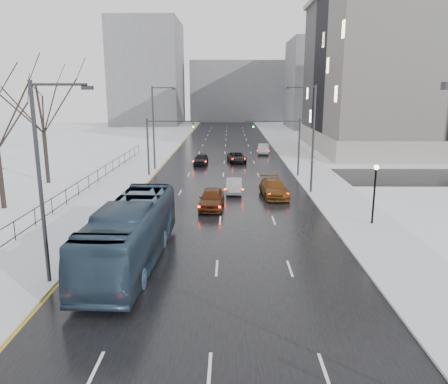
{
  "coord_description": "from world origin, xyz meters",
  "views": [
    {
      "loc": [
        0.67,
        -0.3,
        9.56
      ],
      "look_at": [
        0.3,
        29.78,
        2.5
      ],
      "focal_mm": 35.0,
      "sensor_mm": 36.0,
      "label": 1
    }
  ],
  "objects_px": {
    "tree_park_e": "(49,184)",
    "no_uturn_sign": "(312,162)",
    "sedan_right_near": "(234,185)",
    "sedan_right_far": "(274,188)",
    "bus": "(131,233)",
    "sedan_center_near": "(212,199)",
    "streetlight_r_mid": "(311,134)",
    "lamppost_r_mid": "(375,186)",
    "sedan_right_cross": "(237,157)",
    "streetlight_l_far": "(155,124)",
    "sedan_right_distant": "(263,149)",
    "sedan_center_far": "(201,159)",
    "tree_park_d": "(4,209)",
    "mast_signal_right": "(290,140)",
    "mast_signal_left": "(157,140)",
    "streetlight_l_near": "(44,175)"
  },
  "relations": [
    {
      "from": "streetlight_l_near",
      "to": "streetlight_l_far",
      "type": "distance_m",
      "value": 32.0
    },
    {
      "from": "sedan_right_cross",
      "to": "sedan_right_distant",
      "type": "relative_size",
      "value": 1.04
    },
    {
      "from": "streetlight_l_near",
      "to": "streetlight_r_mid",
      "type": "bearing_deg",
      "value": 50.76
    },
    {
      "from": "bus",
      "to": "sedan_center_far",
      "type": "distance_m",
      "value": 33.21
    },
    {
      "from": "streetlight_l_far",
      "to": "sedan_right_distant",
      "type": "bearing_deg",
      "value": 44.73
    },
    {
      "from": "streetlight_l_near",
      "to": "sedan_right_distant",
      "type": "relative_size",
      "value": 2.19
    },
    {
      "from": "streetlight_r_mid",
      "to": "streetlight_l_far",
      "type": "bearing_deg",
      "value": 143.7
    },
    {
      "from": "tree_park_e",
      "to": "sedan_center_far",
      "type": "distance_m",
      "value": 19.29
    },
    {
      "from": "no_uturn_sign",
      "to": "lamppost_r_mid",
      "type": "bearing_deg",
      "value": -82.67
    },
    {
      "from": "streetlight_l_near",
      "to": "lamppost_r_mid",
      "type": "height_order",
      "value": "streetlight_l_near"
    },
    {
      "from": "tree_park_e",
      "to": "sedan_center_near",
      "type": "distance_m",
      "value": 19.94
    },
    {
      "from": "sedan_right_near",
      "to": "sedan_right_far",
      "type": "height_order",
      "value": "sedan_right_far"
    },
    {
      "from": "streetlight_l_near",
      "to": "sedan_center_near",
      "type": "distance_m",
      "value": 16.84
    },
    {
      "from": "tree_park_d",
      "to": "streetlight_r_mid",
      "type": "xyz_separation_m",
      "value": [
        25.97,
        6.0,
        5.62
      ]
    },
    {
      "from": "tree_park_e",
      "to": "sedan_center_near",
      "type": "xyz_separation_m",
      "value": [
        17.43,
        -9.64,
        0.87
      ]
    },
    {
      "from": "lamppost_r_mid",
      "to": "sedan_right_cross",
      "type": "relative_size",
      "value": 0.9
    },
    {
      "from": "tree_park_d",
      "to": "mast_signal_right",
      "type": "xyz_separation_m",
      "value": [
        25.13,
        14.0,
        4.11
      ]
    },
    {
      "from": "bus",
      "to": "sedan_right_cross",
      "type": "distance_m",
      "value": 35.76
    },
    {
      "from": "streetlight_l_near",
      "to": "sedan_right_far",
      "type": "distance_m",
      "value": 23.07
    },
    {
      "from": "tree_park_e",
      "to": "sedan_right_near",
      "type": "height_order",
      "value": "tree_park_e"
    },
    {
      "from": "mast_signal_right",
      "to": "streetlight_l_far",
      "type": "bearing_deg",
      "value": 165.52
    },
    {
      "from": "streetlight_r_mid",
      "to": "sedan_right_far",
      "type": "xyz_separation_m",
      "value": [
        -3.41,
        -1.5,
        -4.8
      ]
    },
    {
      "from": "tree_park_e",
      "to": "streetlight_r_mid",
      "type": "height_order",
      "value": "streetlight_r_mid"
    },
    {
      "from": "streetlight_l_far",
      "to": "streetlight_r_mid",
      "type": "bearing_deg",
      "value": -36.3
    },
    {
      "from": "sedan_center_far",
      "to": "mast_signal_right",
      "type": "bearing_deg",
      "value": -34.96
    },
    {
      "from": "sedan_right_cross",
      "to": "sedan_right_far",
      "type": "distance_m",
      "value": 19.62
    },
    {
      "from": "no_uturn_sign",
      "to": "sedan_right_cross",
      "type": "xyz_separation_m",
      "value": [
        -7.54,
        13.88,
        -1.6
      ]
    },
    {
      "from": "lamppost_r_mid",
      "to": "sedan_right_far",
      "type": "height_order",
      "value": "lamppost_r_mid"
    },
    {
      "from": "sedan_center_near",
      "to": "sedan_center_far",
      "type": "height_order",
      "value": "sedan_center_near"
    },
    {
      "from": "sedan_center_far",
      "to": "sedan_center_near",
      "type": "bearing_deg",
      "value": -81.71
    },
    {
      "from": "sedan_right_cross",
      "to": "sedan_right_near",
      "type": "bearing_deg",
      "value": -98.88
    },
    {
      "from": "streetlight_r_mid",
      "to": "tree_park_e",
      "type": "bearing_deg",
      "value": 171.37
    },
    {
      "from": "streetlight_l_far",
      "to": "sedan_right_far",
      "type": "distance_m",
      "value": 19.29
    },
    {
      "from": "sedan_center_near",
      "to": "tree_park_e",
      "type": "bearing_deg",
      "value": 153.34
    },
    {
      "from": "streetlight_r_mid",
      "to": "bus",
      "type": "height_order",
      "value": "streetlight_r_mid"
    },
    {
      "from": "tree_park_e",
      "to": "sedan_right_near",
      "type": "bearing_deg",
      "value": -11.48
    },
    {
      "from": "streetlight_l_far",
      "to": "mast_signal_right",
      "type": "bearing_deg",
      "value": -14.48
    },
    {
      "from": "bus",
      "to": "sedan_center_near",
      "type": "bearing_deg",
      "value": 72.71
    },
    {
      "from": "lamppost_r_mid",
      "to": "sedan_right_cross",
      "type": "distance_m",
      "value": 29.48
    },
    {
      "from": "sedan_center_near",
      "to": "sedan_right_near",
      "type": "xyz_separation_m",
      "value": [
        1.89,
        5.71,
        -0.14
      ]
    },
    {
      "from": "sedan_right_far",
      "to": "sedan_right_near",
      "type": "bearing_deg",
      "value": 151.42
    },
    {
      "from": "tree_park_e",
      "to": "lamppost_r_mid",
      "type": "distance_m",
      "value": 32.52
    },
    {
      "from": "no_uturn_sign",
      "to": "sedan_center_far",
      "type": "xyz_separation_m",
      "value": [
        -12.21,
        11.87,
        -1.54
      ]
    },
    {
      "from": "sedan_center_far",
      "to": "sedan_right_cross",
      "type": "bearing_deg",
      "value": 25.56
    },
    {
      "from": "mast_signal_right",
      "to": "sedan_right_distant",
      "type": "xyz_separation_m",
      "value": [
        -1.46,
        17.9,
        -3.31
      ]
    },
    {
      "from": "bus",
      "to": "sedan_right_cross",
      "type": "bearing_deg",
      "value": 81.41
    },
    {
      "from": "tree_park_e",
      "to": "no_uturn_sign",
      "type": "bearing_deg",
      "value": 0.0
    },
    {
      "from": "tree_park_d",
      "to": "mast_signal_left",
      "type": "xyz_separation_m",
      "value": [
        10.47,
        14.0,
        4.11
      ]
    },
    {
      "from": "mast_signal_right",
      "to": "sedan_center_near",
      "type": "relative_size",
      "value": 1.34
    },
    {
      "from": "sedan_right_near",
      "to": "sedan_right_far",
      "type": "bearing_deg",
      "value": -22.69
    }
  ]
}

